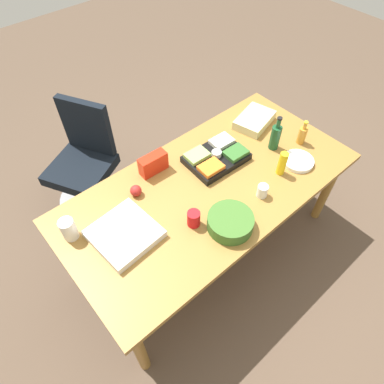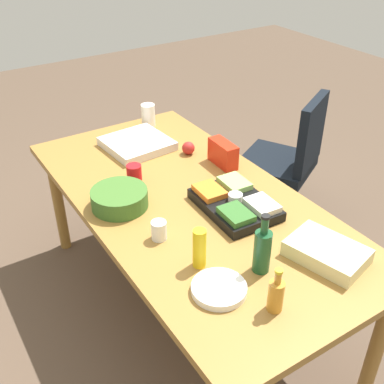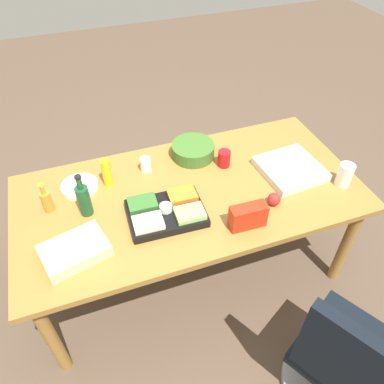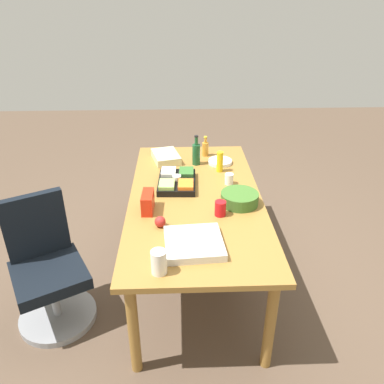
% 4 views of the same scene
% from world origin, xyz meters
% --- Properties ---
extents(ground_plane, '(10.00, 10.00, 0.00)m').
position_xyz_m(ground_plane, '(0.00, 0.00, 0.00)').
color(ground_plane, brown).
extents(conference_table, '(2.06, 1.02, 0.76)m').
position_xyz_m(conference_table, '(0.00, 0.00, 0.69)').
color(conference_table, olive).
rests_on(conference_table, ground).
extents(office_chair, '(0.65, 0.65, 0.95)m').
position_xyz_m(office_chair, '(-0.44, 1.08, 0.36)').
color(office_chair, gray).
rests_on(office_chair, ground).
extents(veggie_tray, '(0.43, 0.32, 0.09)m').
position_xyz_m(veggie_tray, '(0.19, 0.14, 0.80)').
color(veggie_tray, black).
rests_on(veggie_tray, conference_table).
extents(apple_red, '(0.09, 0.09, 0.08)m').
position_xyz_m(apple_red, '(-0.42, 0.26, 0.80)').
color(apple_red, '#AE2521').
rests_on(apple_red, conference_table).
extents(paper_cup, '(0.07, 0.07, 0.09)m').
position_xyz_m(paper_cup, '(0.20, -0.29, 0.81)').
color(paper_cup, white).
rests_on(paper_cup, conference_table).
extents(pizza_box, '(0.39, 0.39, 0.05)m').
position_xyz_m(pizza_box, '(-0.66, 0.04, 0.79)').
color(pizza_box, silver).
rests_on(pizza_box, conference_table).
extents(sheet_cake, '(0.36, 0.29, 0.07)m').
position_xyz_m(sheet_cake, '(0.70, 0.24, 0.80)').
color(sheet_cake, beige).
rests_on(sheet_cake, conference_table).
extents(mustard_bottle, '(0.06, 0.06, 0.18)m').
position_xyz_m(mustard_bottle, '(0.45, -0.23, 0.85)').
color(mustard_bottle, yellow).
rests_on(mustard_bottle, conference_table).
extents(wine_bottle, '(0.08, 0.08, 0.28)m').
position_xyz_m(wine_bottle, '(0.61, -0.03, 0.87)').
color(wine_bottle, '#1A4C28').
rests_on(wine_bottle, conference_table).
extents(mayo_jar, '(0.11, 0.11, 0.15)m').
position_xyz_m(mayo_jar, '(-0.90, 0.25, 0.84)').
color(mayo_jar, white).
rests_on(mayo_jar, conference_table).
extents(paper_plate_stack, '(0.27, 0.27, 0.03)m').
position_xyz_m(paper_plate_stack, '(0.62, -0.25, 0.78)').
color(paper_plate_stack, white).
rests_on(paper_plate_stack, conference_table).
extents(dressing_bottle, '(0.07, 0.07, 0.19)m').
position_xyz_m(dressing_bottle, '(0.80, -0.13, 0.84)').
color(dressing_bottle, '#C5842B').
rests_on(dressing_bottle, conference_table).
extents(red_solo_cup, '(0.10, 0.10, 0.11)m').
position_xyz_m(red_solo_cup, '(-0.29, -0.16, 0.82)').
color(red_solo_cup, red).
rests_on(red_solo_cup, conference_table).
extents(salad_bowl, '(0.34, 0.34, 0.09)m').
position_xyz_m(salad_bowl, '(-0.13, -0.32, 0.81)').
color(salad_bowl, '#3B6726').
rests_on(salad_bowl, conference_table).
extents(chip_bag_red, '(0.20, 0.09, 0.14)m').
position_xyz_m(chip_bag_red, '(-0.20, 0.35, 0.83)').
color(chip_bag_red, red).
rests_on(chip_bag_red, conference_table).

